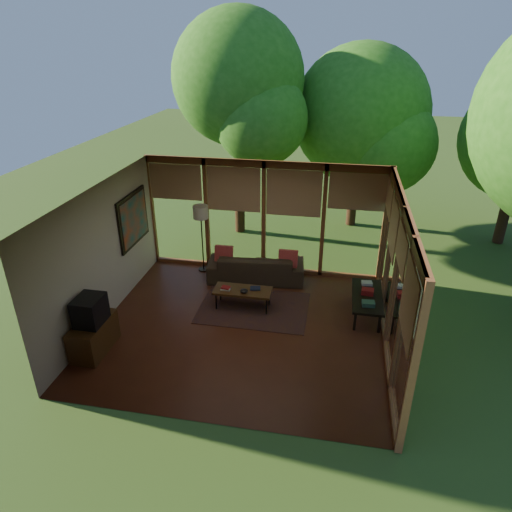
% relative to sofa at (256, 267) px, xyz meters
% --- Properties ---
extents(floor, '(5.50, 5.50, 0.00)m').
position_rel_sofa_xyz_m(floor, '(0.09, -2.00, -0.32)').
color(floor, '#582817').
rests_on(floor, ground).
extents(ceiling, '(5.50, 5.50, 0.00)m').
position_rel_sofa_xyz_m(ceiling, '(0.09, -2.00, 2.38)').
color(ceiling, white).
rests_on(ceiling, ground).
extents(wall_left, '(0.04, 5.00, 2.70)m').
position_rel_sofa_xyz_m(wall_left, '(-2.66, -2.00, 1.03)').
color(wall_left, beige).
rests_on(wall_left, ground).
extents(wall_front, '(5.50, 0.04, 2.70)m').
position_rel_sofa_xyz_m(wall_front, '(0.09, -4.50, 1.03)').
color(wall_front, beige).
rests_on(wall_front, ground).
extents(window_wall_back, '(5.50, 0.12, 2.70)m').
position_rel_sofa_xyz_m(window_wall_back, '(0.09, 0.50, 1.03)').
color(window_wall_back, brown).
rests_on(window_wall_back, ground).
extents(window_wall_right, '(0.12, 5.00, 2.70)m').
position_rel_sofa_xyz_m(window_wall_right, '(2.84, -2.00, 1.03)').
color(window_wall_right, brown).
rests_on(window_wall_right, ground).
extents(tree_nw, '(3.40, 3.40, 5.89)m').
position_rel_sofa_xyz_m(tree_nw, '(-1.00, 2.87, 3.85)').
color(tree_nw, '#392214').
rests_on(tree_nw, ground).
extents(tree_ne, '(3.73, 3.73, 5.08)m').
position_rel_sofa_xyz_m(tree_ne, '(2.18, 4.02, 2.89)').
color(tree_ne, '#392214').
rests_on(tree_ne, ground).
extents(rug, '(2.25, 1.60, 0.01)m').
position_rel_sofa_xyz_m(rug, '(0.19, -1.26, -0.32)').
color(rug, brown).
rests_on(rug, floor).
extents(sofa, '(2.29, 1.09, 0.64)m').
position_rel_sofa_xyz_m(sofa, '(0.00, 0.00, 0.00)').
color(sofa, '#382A1C').
rests_on(sofa, floor).
extents(pillow_left, '(0.41, 0.22, 0.43)m').
position_rel_sofa_xyz_m(pillow_left, '(-0.75, -0.05, 0.26)').
color(pillow_left, maroon).
rests_on(pillow_left, sofa).
extents(pillow_right, '(0.43, 0.23, 0.45)m').
position_rel_sofa_xyz_m(pillow_right, '(0.75, -0.05, 0.27)').
color(pillow_right, maroon).
rests_on(pillow_right, sofa).
extents(ct_book_lower, '(0.21, 0.16, 0.03)m').
position_rel_sofa_xyz_m(ct_book_lower, '(-0.39, -1.33, 0.12)').
color(ct_book_lower, beige).
rests_on(ct_book_lower, coffee_table).
extents(ct_book_upper, '(0.19, 0.16, 0.03)m').
position_rel_sofa_xyz_m(ct_book_upper, '(-0.39, -1.33, 0.15)').
color(ct_book_upper, maroon).
rests_on(ct_book_upper, coffee_table).
extents(ct_book_side, '(0.23, 0.19, 0.03)m').
position_rel_sofa_xyz_m(ct_book_side, '(0.21, -1.20, 0.12)').
color(ct_book_side, black).
rests_on(ct_book_side, coffee_table).
extents(ct_bowl, '(0.16, 0.16, 0.07)m').
position_rel_sofa_xyz_m(ct_bowl, '(0.01, -1.38, 0.14)').
color(ct_bowl, black).
rests_on(ct_bowl, coffee_table).
extents(media_cabinet, '(0.50, 1.00, 0.60)m').
position_rel_sofa_xyz_m(media_cabinet, '(-2.38, -3.18, -0.02)').
color(media_cabinet, '#4E2F15').
rests_on(media_cabinet, floor).
extents(television, '(0.45, 0.55, 0.50)m').
position_rel_sofa_xyz_m(television, '(-2.36, -3.18, 0.53)').
color(television, black).
rests_on(television, media_cabinet).
extents(console_book_a, '(0.25, 0.19, 0.09)m').
position_rel_sofa_xyz_m(console_book_a, '(2.49, -1.48, 0.18)').
color(console_book_a, '#2F5240').
rests_on(console_book_a, side_console).
extents(console_book_b, '(0.26, 0.20, 0.11)m').
position_rel_sofa_xyz_m(console_book_b, '(2.49, -1.03, 0.19)').
color(console_book_b, maroon).
rests_on(console_book_b, side_console).
extents(console_book_c, '(0.24, 0.19, 0.06)m').
position_rel_sofa_xyz_m(console_book_c, '(2.49, -0.63, 0.16)').
color(console_book_c, beige).
rests_on(console_book_c, side_console).
extents(floor_lamp, '(0.36, 0.36, 1.65)m').
position_rel_sofa_xyz_m(floor_lamp, '(-1.34, 0.23, 1.08)').
color(floor_lamp, black).
rests_on(floor_lamp, floor).
extents(coffee_table, '(1.20, 0.50, 0.43)m').
position_rel_sofa_xyz_m(coffee_table, '(-0.04, -1.28, 0.07)').
color(coffee_table, '#4E2F15').
rests_on(coffee_table, floor).
extents(side_console, '(0.60, 1.40, 0.46)m').
position_rel_sofa_xyz_m(side_console, '(2.49, -1.08, 0.09)').
color(side_console, black).
rests_on(side_console, floor).
extents(wall_painting, '(0.06, 1.35, 1.15)m').
position_rel_sofa_xyz_m(wall_painting, '(-2.62, -0.60, 1.23)').
color(wall_painting, black).
rests_on(wall_painting, wall_left).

